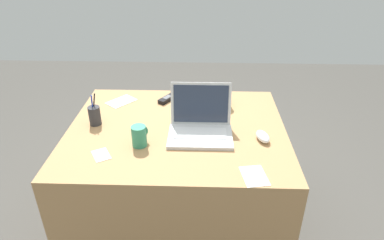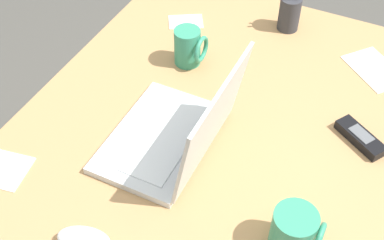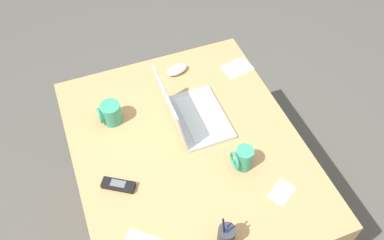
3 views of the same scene
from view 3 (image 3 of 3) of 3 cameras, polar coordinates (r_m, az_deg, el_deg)
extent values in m
plane|color=#4C4944|center=(2.35, -0.43, -13.78)|extent=(6.00, 6.00, 0.00)
cube|color=tan|center=(2.03, -0.48, -9.52)|extent=(1.15, 0.95, 0.71)
cube|color=silver|center=(1.82, 1.07, 0.40)|extent=(0.32, 0.22, 0.02)
cube|color=silver|center=(1.81, 0.49, 0.44)|extent=(0.26, 0.11, 0.00)
cube|color=silver|center=(1.83, 3.04, 1.19)|extent=(0.09, 0.05, 0.00)
cube|color=silver|center=(1.70, -3.05, 1.71)|extent=(0.31, 0.05, 0.22)
cube|color=#283347|center=(1.70, -2.89, 1.78)|extent=(0.28, 0.04, 0.20)
ellipsoid|color=white|center=(2.01, -2.12, 7.06)|extent=(0.08, 0.12, 0.04)
cylinder|color=#338C6B|center=(1.65, 7.29, -5.31)|extent=(0.07, 0.07, 0.11)
torus|color=#338C6B|center=(1.63, 5.97, -5.67)|extent=(0.08, 0.01, 0.08)
cylinder|color=#338C6B|center=(1.82, -11.24, 0.97)|extent=(0.09, 0.09, 0.10)
torus|color=#338C6B|center=(1.81, -12.79, 0.62)|extent=(0.07, 0.01, 0.07)
cube|color=black|center=(1.64, -10.26, -8.95)|extent=(0.11, 0.13, 0.02)
cube|color=#595B60|center=(1.63, -10.32, -8.72)|extent=(0.06, 0.07, 0.00)
cylinder|color=#333338|center=(1.49, 4.82, -15.90)|extent=(0.06, 0.06, 0.10)
cylinder|color=#1933B2|center=(1.45, 4.90, -15.50)|extent=(0.01, 0.01, 0.15)
cylinder|color=black|center=(1.44, 4.53, -15.41)|extent=(0.04, 0.01, 0.15)
cube|color=white|center=(1.65, 12.44, -9.82)|extent=(0.11, 0.12, 0.00)
cube|color=white|center=(2.06, 6.32, 7.27)|extent=(0.12, 0.16, 0.00)
camera|label=1|loc=(2.24, 43.90, 26.48)|focal=31.85mm
camera|label=2|loc=(1.83, -23.15, 32.01)|focal=47.93mm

